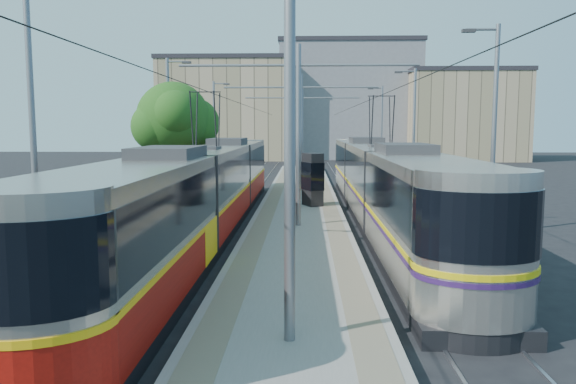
{
  "coord_description": "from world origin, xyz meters",
  "views": [
    {
      "loc": [
        0.28,
        -13.83,
        4.15
      ],
      "look_at": [
        -0.41,
        8.16,
        1.6
      ],
      "focal_mm": 35.0,
      "sensor_mm": 36.0,
      "label": 1
    }
  ],
  "objects": [
    {
      "name": "ground",
      "position": [
        0.0,
        0.0,
        0.0
      ],
      "size": [
        160.0,
        160.0,
        0.0
      ],
      "primitive_type": "plane",
      "color": "black",
      "rests_on": "ground"
    },
    {
      "name": "building_centre",
      "position": [
        6.0,
        64.0,
        7.66
      ],
      "size": [
        18.36,
        14.28,
        15.3
      ],
      "color": "gray",
      "rests_on": "ground"
    },
    {
      "name": "tactile_strip_right",
      "position": [
        1.45,
        17.0,
        0.3
      ],
      "size": [
        0.7,
        50.0,
        0.01
      ],
      "primitive_type": "cube",
      "color": "gray",
      "rests_on": "platform"
    },
    {
      "name": "platform",
      "position": [
        0.0,
        17.0,
        0.15
      ],
      "size": [
        4.0,
        50.0,
        0.3
      ],
      "primitive_type": "cube",
      "color": "gray",
      "rests_on": "ground"
    },
    {
      "name": "rails",
      "position": [
        0.0,
        17.0,
        0.02
      ],
      "size": [
        8.71,
        70.0,
        0.03
      ],
      "color": "gray",
      "rests_on": "ground"
    },
    {
      "name": "tram_left",
      "position": [
        -3.6,
        7.99,
        1.71
      ],
      "size": [
        2.43,
        30.49,
        5.5
      ],
      "color": "black",
      "rests_on": "ground"
    },
    {
      "name": "track_arrow",
      "position": [
        -3.6,
        -3.0,
        0.01
      ],
      "size": [
        1.2,
        5.0,
        0.01
      ],
      "primitive_type": "cube",
      "color": "silver",
      "rests_on": "ground"
    },
    {
      "name": "building_left",
      "position": [
        -10.0,
        60.0,
        6.44
      ],
      "size": [
        16.32,
        12.24,
        12.86
      ],
      "color": "tan",
      "rests_on": "ground"
    },
    {
      "name": "building_right",
      "position": [
        20.0,
        58.0,
        5.61
      ],
      "size": [
        14.28,
        10.2,
        11.21
      ],
      "color": "tan",
      "rests_on": "ground"
    },
    {
      "name": "catenary",
      "position": [
        0.0,
        14.15,
        4.52
      ],
      "size": [
        9.2,
        70.0,
        7.0
      ],
      "color": "gray",
      "rests_on": "platform"
    },
    {
      "name": "tactile_strip_left",
      "position": [
        -1.45,
        17.0,
        0.3
      ],
      "size": [
        0.7,
        50.0,
        0.01
      ],
      "primitive_type": "cube",
      "color": "gray",
      "rests_on": "platform"
    },
    {
      "name": "tram_right",
      "position": [
        3.6,
        11.09,
        1.86
      ],
      "size": [
        2.43,
        30.08,
        5.5
      ],
      "color": "black",
      "rests_on": "ground"
    },
    {
      "name": "tree",
      "position": [
        -7.0,
        18.44,
        4.55
      ],
      "size": [
        4.63,
        4.28,
        6.72
      ],
      "color": "#382314",
      "rests_on": "ground"
    },
    {
      "name": "shelter",
      "position": [
        0.63,
        13.63,
        1.65
      ],
      "size": [
        1.14,
        1.36,
        2.59
      ],
      "rotation": [
        0.0,
        0.0,
        0.43
      ],
      "color": "black",
      "rests_on": "platform"
    },
    {
      "name": "street_lamps",
      "position": [
        -0.0,
        21.0,
        4.18
      ],
      "size": [
        15.18,
        38.22,
        8.0
      ],
      "color": "gray",
      "rests_on": "ground"
    }
  ]
}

